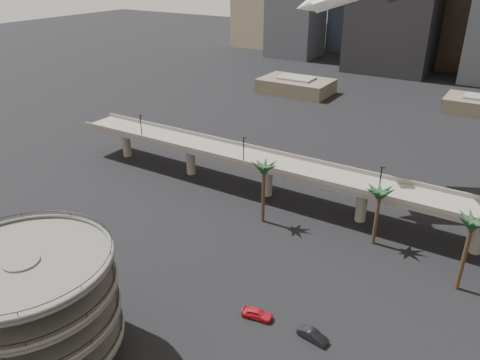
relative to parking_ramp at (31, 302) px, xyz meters
The scene contains 6 objects.
parking_ramp is the anchor object (origin of this frame).
overpass 60.46m from the parking_ramp, 77.57° to the left, with size 130.00×9.30×14.70m.
palm_trees 61.97m from the parking_ramp, 56.18° to the left, with size 54.40×18.40×14.00m.
low_buildings 147.81m from the parking_ramp, 82.26° to the left, with size 135.00×27.50×6.80m.
car_a 31.66m from the parking_ramp, 47.58° to the left, with size 1.93×4.79×1.63m, color red.
car_b 38.32m from the parking_ramp, 37.70° to the left, with size 1.60×4.58×1.51m, color black.
Camera 1 is at (34.50, -29.72, 49.51)m, focal length 35.00 mm.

